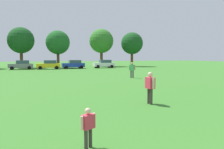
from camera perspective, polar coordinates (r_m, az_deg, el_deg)
ground_plane at (r=31.56m, az=-12.41°, el=-0.06°), size 160.00×160.00×0.00m
child_kite_flyer at (r=6.39m, az=-5.85°, el=-11.99°), size 0.46×0.36×1.10m
adult_bystander at (r=12.13m, az=9.25°, el=-2.56°), size 0.32×0.79×1.65m
bystander_near_trees at (r=26.41m, az=4.90°, el=1.44°), size 0.61×0.70×1.77m
parked_car_gray_0 at (r=46.06m, az=-21.21°, el=2.21°), size 4.30×2.02×1.68m
parked_car_yellow_1 at (r=45.56m, az=-15.18°, el=2.34°), size 4.30×2.02×1.68m
parked_car_blue_2 at (r=46.57m, az=-9.32°, el=2.48°), size 4.30×2.02×1.68m
parked_car_white_3 at (r=48.61m, az=-1.94°, el=2.62°), size 4.30×2.02×1.68m
tree_center_left at (r=52.31m, az=-21.30°, el=7.74°), size 5.40×5.40×8.42m
tree_center_right at (r=51.13m, az=-13.05°, el=7.58°), size 5.04×5.04×7.85m
tree_right at (r=55.88m, az=-2.60°, el=8.12°), size 5.68×5.68×8.86m
tree_far_right at (r=56.16m, az=4.89°, el=7.55°), size 5.18×5.18×8.07m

